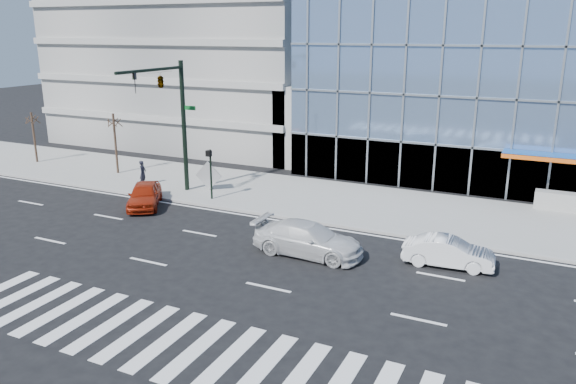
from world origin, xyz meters
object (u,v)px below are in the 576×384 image
at_px(street_tree_near, 114,122).
at_px(red_sedan, 145,195).
at_px(white_suv, 308,239).
at_px(traffic_signal, 168,96).
at_px(street_tree_far, 32,119).
at_px(tilted_panel, 209,176).
at_px(pedestrian, 143,173).
at_px(white_sedan, 448,252).
at_px(ped_signal_post, 210,167).

distance_m(street_tree_near, red_sedan, 8.89).
height_order(street_tree_near, white_suv, street_tree_near).
bearing_deg(street_tree_near, traffic_signal, -22.71).
height_order(street_tree_far, tilted_panel, street_tree_far).
relative_size(traffic_signal, street_tree_far, 2.07).
bearing_deg(street_tree_near, tilted_panel, -6.34).
relative_size(red_sedan, pedestrian, 2.59).
relative_size(red_sedan, tilted_panel, 3.21).
bearing_deg(tilted_panel, pedestrian, -174.59).
bearing_deg(street_tree_near, white_sedan, -14.52).
height_order(ped_signal_post, white_suv, ped_signal_post).
bearing_deg(white_sedan, traffic_signal, 74.38).
height_order(street_tree_far, red_sedan, street_tree_far).
bearing_deg(tilted_panel, white_sedan, -24.30).
bearing_deg(white_suv, ped_signal_post, 60.21).
height_order(white_sedan, tilted_panel, tilted_panel).
relative_size(street_tree_near, pedestrian, 2.62).
distance_m(white_suv, pedestrian, 15.43).
xyz_separation_m(traffic_signal, red_sedan, (-0.40, -2.17, -5.45)).
xyz_separation_m(white_sedan, tilted_panel, (-15.78, 5.31, 0.43)).
relative_size(white_suv, tilted_panel, 3.94).
bearing_deg(tilted_panel, street_tree_near, 167.96).
bearing_deg(red_sedan, tilted_panel, 36.73).
xyz_separation_m(white_suv, white_sedan, (6.00, 1.43, -0.11)).
relative_size(ped_signal_post, white_sedan, 0.78).
relative_size(ped_signal_post, street_tree_far, 0.78).
bearing_deg(white_sedan, ped_signal_post, 71.17).
relative_size(street_tree_far, pedestrian, 2.40).
relative_size(traffic_signal, white_sedan, 2.07).
distance_m(ped_signal_post, street_tree_far, 17.73).
bearing_deg(white_sedan, tilted_panel, 66.74).
xyz_separation_m(white_suv, tilted_panel, (-9.78, 6.74, 0.33)).
relative_size(traffic_signal, ped_signal_post, 2.67).
relative_size(white_suv, red_sedan, 1.23).
xyz_separation_m(traffic_signal, tilted_panel, (1.26, 2.01, -5.10)).
xyz_separation_m(street_tree_far, white_suv, (26.05, -7.66, -2.70)).
relative_size(street_tree_near, tilted_panel, 3.25).
xyz_separation_m(traffic_signal, white_suv, (11.05, -4.73, -5.42)).
bearing_deg(red_sedan, pedestrian, 99.07).
xyz_separation_m(red_sedan, tilted_panel, (1.67, 4.18, 0.36)).
height_order(traffic_signal, street_tree_far, traffic_signal).
bearing_deg(tilted_panel, street_tree_far, 171.06).
bearing_deg(street_tree_near, pedestrian, -25.52).
height_order(red_sedan, tilted_panel, tilted_panel).
relative_size(traffic_signal, white_suv, 1.56).
distance_m(ped_signal_post, pedestrian, 5.90).
xyz_separation_m(street_tree_far, tilted_panel, (16.27, -0.92, -2.38)).
relative_size(street_tree_far, white_suv, 0.76).
distance_m(traffic_signal, pedestrian, 6.23).
bearing_deg(white_suv, traffic_signal, 67.87).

